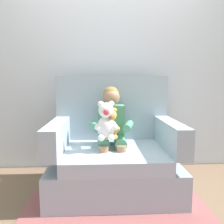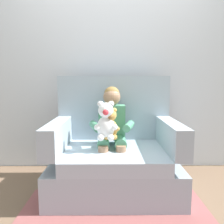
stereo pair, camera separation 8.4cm
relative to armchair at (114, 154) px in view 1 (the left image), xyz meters
name	(u,v)px [view 1 (the left image)]	position (x,y,z in m)	size (l,w,h in m)	color
ground_plane	(114,190)	(0.00, -0.06, -0.35)	(8.00, 8.00, 0.00)	brown
back_wall	(111,62)	(0.00, 0.65, 0.95)	(6.00, 0.10, 2.60)	silver
armchair	(114,154)	(0.00, 0.00, 0.00)	(1.19, 0.89, 1.12)	#9EADBC
seated_child	(111,125)	(-0.02, 0.01, 0.30)	(0.45, 0.39, 0.82)	#4C9370
plush_white	(106,122)	(-0.08, -0.17, 0.36)	(0.21, 0.17, 0.35)	white
plush_honey	(111,124)	(-0.04, -0.14, 0.33)	(0.17, 0.14, 0.28)	gold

